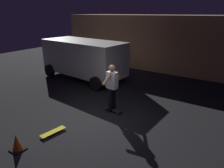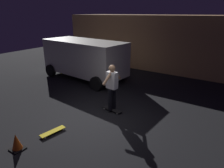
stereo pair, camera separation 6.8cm
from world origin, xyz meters
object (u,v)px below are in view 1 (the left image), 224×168
skater (112,84)px  skateboard_spare (53,132)px  traffic_cone (17,143)px  skateboard_ridden (112,109)px  parked_van (84,57)px

skater → skateboard_spare: bearing=-107.4°
skateboard_spare → traffic_cone: 1.05m
skateboard_ridden → traffic_cone: (-0.88, -3.20, 0.16)m
traffic_cone → parked_van: bearing=114.1°
parked_van → traffic_cone: 6.25m
parked_van → traffic_cone: bearing=-65.9°
skater → parked_van: bearing=144.2°
skater → traffic_cone: (-0.88, -3.20, -0.83)m
parked_van → skateboard_spare: parked_van is taller
skateboard_ridden → traffic_cone: bearing=-105.3°
parked_van → skateboard_spare: 5.48m
skateboard_ridden → traffic_cone: 3.32m
parked_van → skateboard_ridden: size_ratio=5.99×
parked_van → skateboard_ridden: 4.33m
skateboard_ridden → skater: size_ratio=0.48×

